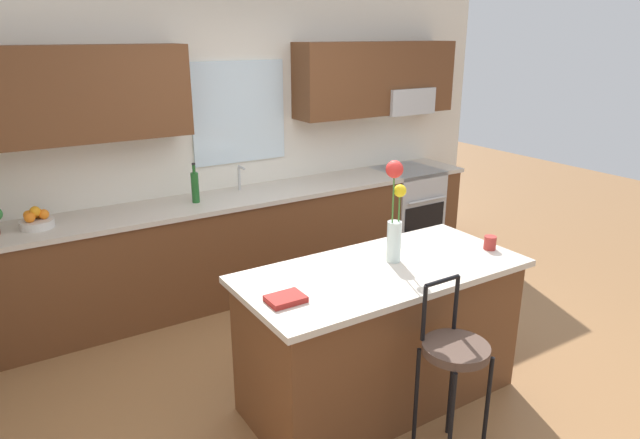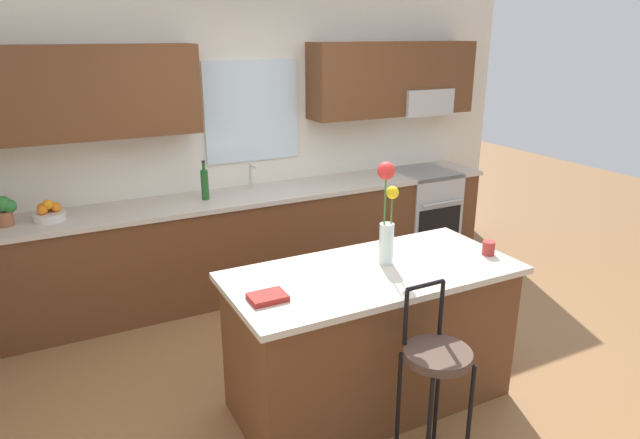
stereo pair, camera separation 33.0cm
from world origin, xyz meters
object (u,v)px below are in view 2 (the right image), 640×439
(cookbook, at_px, (268,297))
(potted_plant_small, at_px, (4,209))
(oven_range, at_px, (422,213))
(fruit_bowl_oranges, at_px, (49,213))
(bottle_olive_oil, at_px, (205,184))
(kitchen_island, at_px, (371,337))
(flower_vase, at_px, (387,215))
(mug_ceramic, at_px, (489,248))
(bar_stool_near, at_px, (436,363))

(cookbook, distance_m, potted_plant_small, 2.38)
(oven_range, xyz_separation_m, fruit_bowl_oranges, (-3.53, 0.03, 0.52))
(bottle_olive_oil, bearing_deg, kitchen_island, -76.43)
(flower_vase, relative_size, fruit_bowl_oranges, 2.70)
(kitchen_island, relative_size, mug_ceramic, 19.90)
(oven_range, height_order, fruit_bowl_oranges, fruit_bowl_oranges)
(potted_plant_small, bearing_deg, kitchen_island, -44.44)
(kitchen_island, bearing_deg, flower_vase, 23.64)
(mug_ceramic, xyz_separation_m, bottle_olive_oil, (-1.26, 2.07, 0.09))
(oven_range, relative_size, flower_vase, 1.42)
(flower_vase, relative_size, cookbook, 3.24)
(cookbook, xyz_separation_m, potted_plant_small, (-1.26, 2.02, 0.11))
(kitchen_island, height_order, cookbook, cookbook)
(cookbook, bearing_deg, bottle_olive_oil, 82.93)
(mug_ceramic, bearing_deg, flower_vase, 165.07)
(bar_stool_near, bearing_deg, fruit_bowl_oranges, 123.26)
(mug_ceramic, xyz_separation_m, fruit_bowl_oranges, (-2.48, 2.07, 0.01))
(oven_range, relative_size, cookbook, 4.60)
(fruit_bowl_oranges, bearing_deg, oven_range, -0.46)
(flower_vase, xyz_separation_m, potted_plant_small, (-2.10, 1.89, -0.19))
(bar_stool_near, bearing_deg, oven_range, 54.15)
(oven_range, bearing_deg, bar_stool_near, -125.85)
(fruit_bowl_oranges, bearing_deg, potted_plant_small, -179.10)
(cookbook, height_order, fruit_bowl_oranges, fruit_bowl_oranges)
(potted_plant_small, bearing_deg, bottle_olive_oil, 0.02)
(bottle_olive_oil, bearing_deg, potted_plant_small, -179.98)
(fruit_bowl_oranges, bearing_deg, bar_stool_near, -56.74)
(bar_stool_near, xyz_separation_m, bottle_olive_oil, (-0.47, 2.57, 0.42))
(cookbook, bearing_deg, flower_vase, 8.79)
(oven_range, relative_size, bottle_olive_oil, 2.72)
(kitchen_island, distance_m, potted_plant_small, 2.84)
(oven_range, relative_size, potted_plant_small, 4.01)
(fruit_bowl_oranges, distance_m, potted_plant_small, 0.30)
(kitchen_island, xyz_separation_m, fruit_bowl_oranges, (-1.69, 1.95, 0.51))
(fruit_bowl_oranges, relative_size, potted_plant_small, 1.05)
(kitchen_island, relative_size, bottle_olive_oil, 5.29)
(oven_range, xyz_separation_m, cookbook, (-2.56, -2.00, 0.48))
(oven_range, bearing_deg, cookbook, -142.07)
(kitchen_island, bearing_deg, bar_stool_near, -90.00)
(kitchen_island, relative_size, flower_vase, 2.76)
(mug_ceramic, bearing_deg, oven_range, 62.91)
(mug_ceramic, distance_m, cookbook, 1.52)
(kitchen_island, distance_m, cookbook, 0.86)
(flower_vase, distance_m, mug_ceramic, 0.75)
(bar_stool_near, relative_size, flower_vase, 1.61)
(cookbook, relative_size, fruit_bowl_oranges, 0.83)
(bar_stool_near, xyz_separation_m, cookbook, (-0.72, 0.55, 0.30))
(kitchen_island, height_order, mug_ceramic, mug_ceramic)
(bottle_olive_oil, bearing_deg, mug_ceramic, -58.61)
(mug_ceramic, bearing_deg, potted_plant_small, 143.28)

